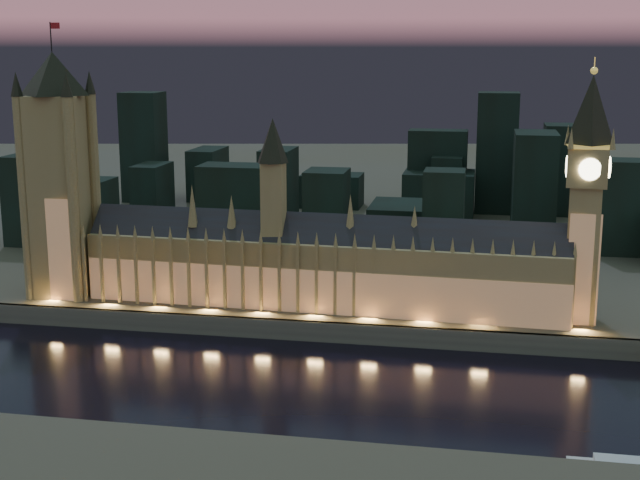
# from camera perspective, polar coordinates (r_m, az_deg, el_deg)

# --- Properties ---
(ground_plane) EXTENTS (2000.00, 2000.00, 0.00)m
(ground_plane) POSITION_cam_1_polar(r_m,az_deg,el_deg) (318.70, -2.74, -8.73)
(ground_plane) COLOR black
(ground_plane) RESTS_ON ground
(north_bank) EXTENTS (2000.00, 960.00, 8.00)m
(north_bank) POSITION_cam_1_polar(r_m,az_deg,el_deg) (819.77, 5.68, 4.46)
(north_bank) COLOR brown
(north_bank) RESTS_ON ground
(embankment_wall) EXTENTS (2000.00, 2.50, 8.00)m
(embankment_wall) POSITION_cam_1_polar(r_m,az_deg,el_deg) (355.08, -1.22, -5.81)
(embankment_wall) COLOR #4F4E48
(embankment_wall) RESTS_ON ground
(palace_of_westminster) EXTENTS (202.00, 28.45, 78.00)m
(palace_of_westminster) POSITION_cam_1_polar(r_m,az_deg,el_deg) (367.90, -0.07, -1.54)
(palace_of_westminster) COLOR #9B804E
(palace_of_westminster) RESTS_ON north_bank
(victoria_tower) EXTENTS (31.68, 31.68, 116.22)m
(victoria_tower) POSITION_cam_1_polar(r_m,az_deg,el_deg) (397.51, -16.38, 4.74)
(victoria_tower) COLOR #9B804E
(victoria_tower) RESTS_ON north_bank
(elizabeth_tower) EXTENTS (18.00, 18.00, 102.43)m
(elizabeth_tower) POSITION_cam_1_polar(r_m,az_deg,el_deg) (356.77, 16.74, 3.82)
(elizabeth_tower) COLOR #9B804E
(elizabeth_tower) RESTS_ON north_bank
(city_backdrop) EXTENTS (463.84, 215.63, 77.81)m
(city_backdrop) POSITION_cam_1_polar(r_m,az_deg,el_deg) (541.72, 7.40, 3.36)
(city_backdrop) COLOR black
(city_backdrop) RESTS_ON north_bank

